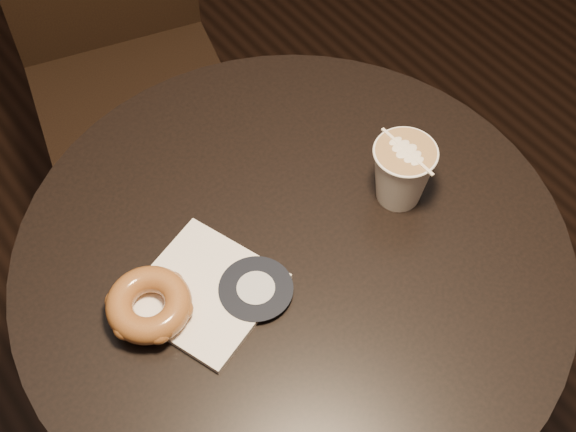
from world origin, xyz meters
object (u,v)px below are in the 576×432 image
(cafe_table, at_px, (292,327))
(doughnut, at_px, (149,305))
(chair, at_px, (115,32))
(pastry_bag, at_px, (205,292))
(latte_cup, at_px, (402,174))

(cafe_table, relative_size, doughnut, 7.46)
(chair, relative_size, pastry_bag, 6.25)
(doughnut, bearing_deg, latte_cup, -7.45)
(pastry_bag, relative_size, latte_cup, 1.67)
(pastry_bag, height_order, doughnut, doughnut)
(cafe_table, relative_size, latte_cup, 8.32)
(cafe_table, xyz_separation_m, chair, (0.12, 0.72, -0.02))
(pastry_bag, distance_m, latte_cup, 0.29)
(doughnut, distance_m, latte_cup, 0.35)
(pastry_bag, bearing_deg, doughnut, 148.24)
(cafe_table, height_order, pastry_bag, pastry_bag)
(cafe_table, bearing_deg, pastry_bag, 170.45)
(cafe_table, bearing_deg, chair, 80.50)
(latte_cup, bearing_deg, pastry_bag, 173.79)
(chair, xyz_separation_m, pastry_bag, (-0.24, -0.70, 0.23))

